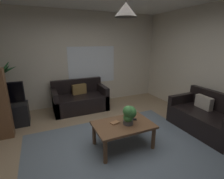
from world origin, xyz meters
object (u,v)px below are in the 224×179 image
pendant_lamp (126,10)px  couch_right_side (206,119)px  remote_on_table_0 (132,119)px  book_on_table_0 (115,123)px  couch_under_window (80,100)px  coffee_table (123,127)px  tv_stand (7,116)px  tv (3,94)px  potted_palm_corner (3,92)px  potted_plant_on_table (129,114)px

pendant_lamp → couch_right_side: bearing=-6.6°
remote_on_table_0 → book_on_table_0: bearing=-61.8°
couch_under_window → coffee_table: (0.31, -2.03, 0.11)m
coffee_table → couch_under_window: bearing=98.7°
coffee_table → tv_stand: bearing=139.6°
tv → coffee_table: bearing=-40.0°
tv_stand → pendant_lamp: pendant_lamp is taller
tv_stand → tv: tv is taller
tv_stand → potted_palm_corner: 0.61m
coffee_table → potted_palm_corner: bearing=134.4°
couch_right_side → potted_plant_on_table: couch_right_side is taller
coffee_table → potted_plant_on_table: size_ratio=2.91×
remote_on_table_0 → potted_palm_corner: (-2.33, 2.07, 0.24)m
coffee_table → couch_right_side: bearing=-6.6°
remote_on_table_0 → couch_right_side: bearing=110.0°
couch_under_window → couch_right_side: same height
tv_stand → tv: bearing=-90.0°
potted_palm_corner → pendant_lamp: size_ratio=3.14×
couch_right_side → remote_on_table_0: (-1.67, 0.29, 0.19)m
potted_palm_corner → pendant_lamp: pendant_lamp is taller
potted_plant_on_table → potted_palm_corner: size_ratio=0.25×
tv_stand → couch_under_window: bearing=9.2°
tv_stand → pendant_lamp: bearing=-40.4°
couch_under_window → book_on_table_0: (0.18, -1.94, 0.19)m
potted_plant_on_table → pendant_lamp: (-0.07, 0.06, 1.66)m
couch_right_side → coffee_table: bearing=-96.6°
remote_on_table_0 → tv: 2.83m
couch_right_side → potted_palm_corner: 4.67m
book_on_table_0 → couch_under_window: bearing=95.3°
couch_right_side → potted_palm_corner: (-4.00, 2.37, 0.43)m
coffee_table → remote_on_table_0: bearing=17.9°
potted_plant_on_table → pendant_lamp: 1.67m
potted_palm_corner → tv: bearing=-82.7°
couch_under_window → potted_palm_corner: potted_palm_corner is taller
tv → pendant_lamp: pendant_lamp is taller
coffee_table → book_on_table_0: bearing=146.9°
remote_on_table_0 → pendant_lamp: pendant_lamp is taller
couch_under_window → potted_palm_corner: 1.85m
couch_right_side → coffee_table: size_ratio=1.35×
tv → book_on_table_0: bearing=-40.5°
remote_on_table_0 → pendant_lamp: (-0.23, -0.07, 1.86)m
couch_under_window → pendant_lamp: size_ratio=3.10×
potted_plant_on_table → pendant_lamp: pendant_lamp is taller
remote_on_table_0 → potted_palm_corner: potted_palm_corner is taller
book_on_table_0 → tv_stand: (-1.92, 1.66, -0.22)m
couch_right_side → tv: tv is taller
potted_palm_corner → coffee_table: bearing=-45.6°
couch_right_side → couch_under_window: bearing=-135.5°
coffee_table → tv_stand: 2.70m
tv_stand → potted_palm_corner: size_ratio=0.61×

